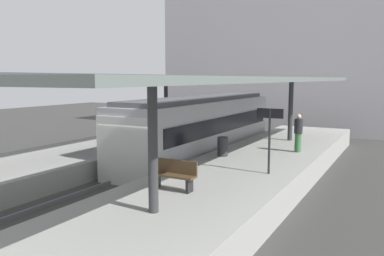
# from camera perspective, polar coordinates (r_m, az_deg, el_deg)

# --- Properties ---
(ground_plane) EXTENTS (80.00, 80.00, 0.00)m
(ground_plane) POSITION_cam_1_polar(r_m,az_deg,el_deg) (15.94, -7.00, -8.12)
(ground_plane) COLOR #383835
(platform_left) EXTENTS (4.40, 28.00, 1.00)m
(platform_left) POSITION_cam_1_polar(r_m,az_deg,el_deg) (18.25, -16.82, -4.81)
(platform_left) COLOR #9E9E99
(platform_left) RESTS_ON ground_plane
(platform_right) EXTENTS (4.40, 28.00, 1.00)m
(platform_right) POSITION_cam_1_polar(r_m,az_deg,el_deg) (14.02, 5.85, -8.14)
(platform_right) COLOR #9E9E99
(platform_right) RESTS_ON ground_plane
(track_ballast) EXTENTS (3.20, 28.00, 0.20)m
(track_ballast) POSITION_cam_1_polar(r_m,az_deg,el_deg) (15.92, -7.00, -7.78)
(track_ballast) COLOR #423F3D
(track_ballast) RESTS_ON ground_plane
(rail_near_side) EXTENTS (0.08, 28.00, 0.14)m
(rail_near_side) POSITION_cam_1_polar(r_m,az_deg,el_deg) (16.29, -9.09, -6.84)
(rail_near_side) COLOR slate
(rail_near_side) RESTS_ON track_ballast
(rail_far_side) EXTENTS (0.08, 28.00, 0.14)m
(rail_far_side) POSITION_cam_1_polar(r_m,az_deg,el_deg) (15.48, -4.83, -7.53)
(rail_far_side) COLOR slate
(rail_far_side) RESTS_ON track_ballast
(commuter_train) EXTENTS (2.78, 12.31, 3.10)m
(commuter_train) POSITION_cam_1_polar(r_m,az_deg,el_deg) (19.78, 1.29, 0.02)
(commuter_train) COLOR #ADADB2
(commuter_train) RESTS_ON track_ballast
(canopy_left) EXTENTS (4.18, 21.00, 3.39)m
(canopy_left) POSITION_cam_1_polar(r_m,az_deg,el_deg) (18.87, -14.20, 7.18)
(canopy_left) COLOR #333335
(canopy_left) RESTS_ON platform_left
(canopy_right) EXTENTS (4.18, 21.00, 3.25)m
(canopy_right) POSITION_cam_1_polar(r_m,az_deg,el_deg) (14.82, 8.14, 6.86)
(canopy_right) COLOR #333335
(canopy_right) RESTS_ON platform_right
(platform_bench) EXTENTS (1.40, 0.41, 0.86)m
(platform_bench) POSITION_cam_1_polar(r_m,az_deg,el_deg) (11.43, -2.64, -6.65)
(platform_bench) COLOR black
(platform_bench) RESTS_ON platform_right
(platform_sign) EXTENTS (0.90, 0.08, 2.21)m
(platform_sign) POSITION_cam_1_polar(r_m,az_deg,el_deg) (13.34, 11.22, 0.28)
(platform_sign) COLOR #262628
(platform_sign) RESTS_ON platform_right
(litter_bin) EXTENTS (0.44, 0.44, 0.80)m
(litter_bin) POSITION_cam_1_polar(r_m,az_deg,el_deg) (16.34, 4.48, -2.68)
(litter_bin) COLOR #2D2D30
(litter_bin) RESTS_ON platform_right
(passenger_near_bench) EXTENTS (0.36, 0.36, 1.67)m
(passenger_near_bench) POSITION_cam_1_polar(r_m,az_deg,el_deg) (17.71, 15.16, -0.62)
(passenger_near_bench) COLOR #386B3D
(passenger_near_bench) RESTS_ON platform_right
(station_building_backdrop) EXTENTS (18.00, 6.00, 11.00)m
(station_building_backdrop) POSITION_cam_1_polar(r_m,az_deg,el_deg) (33.93, 12.07, 9.24)
(station_building_backdrop) COLOR #B7B2B7
(station_building_backdrop) RESTS_ON ground_plane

